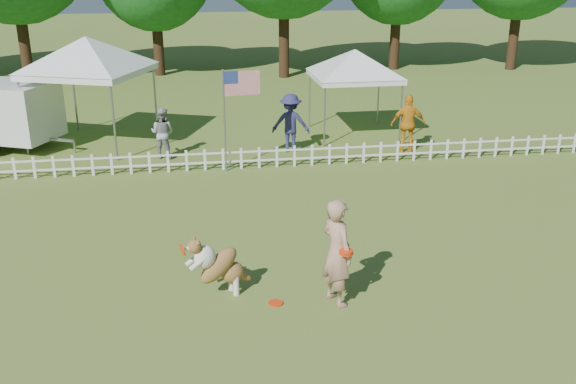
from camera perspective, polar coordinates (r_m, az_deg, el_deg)
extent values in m
plane|color=#4C6921|center=(11.54, 0.00, -8.64)|extent=(120.00, 120.00, 0.00)
imported|color=tan|center=(10.75, 4.38, -5.36)|extent=(0.68, 0.81, 1.88)
cylinder|color=red|center=(11.10, -1.11, -9.84)|extent=(0.31, 0.31, 0.02)
imported|color=#99999E|center=(19.04, -11.10, 5.18)|extent=(0.88, 0.80, 1.48)
imported|color=navy|center=(19.28, 0.24, 6.16)|extent=(1.25, 0.89, 1.75)
imported|color=orange|center=(19.52, 10.64, 5.98)|extent=(1.08, 0.59, 1.75)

